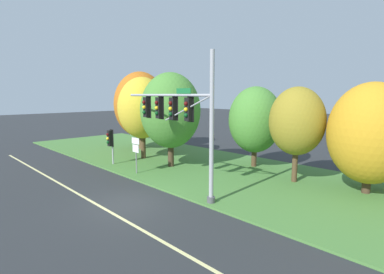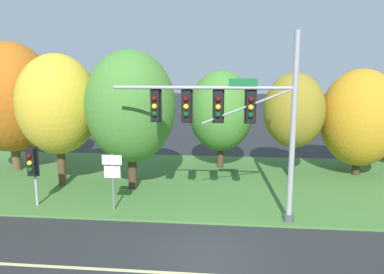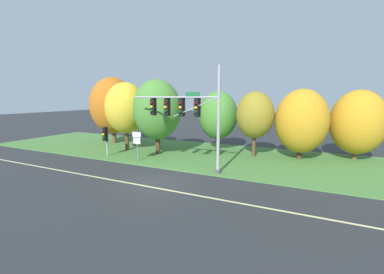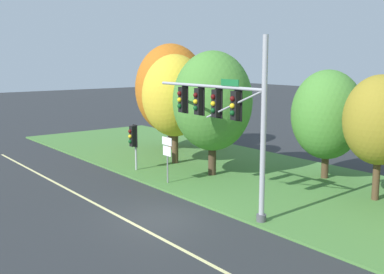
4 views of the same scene
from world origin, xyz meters
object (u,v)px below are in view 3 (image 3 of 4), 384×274
at_px(route_sign_post, 137,141).
at_px(tree_right_far, 301,121).
at_px(traffic_signal_mast, 188,112).
at_px(pedestrian_signal_near_kerb, 105,136).
at_px(tree_nearest_road, 113,106).
at_px(tree_behind_signpost, 157,110).
at_px(tree_furthest_back, 358,122).
at_px(tree_mid_verge, 218,115).
at_px(tree_left_of_mast, 126,108).
at_px(tree_tall_centre, 255,115).

relative_size(route_sign_post, tree_right_far, 0.41).
relative_size(traffic_signal_mast, tree_right_far, 1.23).
bearing_deg(pedestrian_signal_near_kerb, tree_right_far, 22.95).
distance_m(route_sign_post, tree_right_far, 14.16).
distance_m(tree_nearest_road, tree_behind_signpost, 8.33).
distance_m(traffic_signal_mast, pedestrian_signal_near_kerb, 9.01).
xyz_separation_m(route_sign_post, tree_furthest_back, (16.66, 8.68, 1.55)).
xyz_separation_m(route_sign_post, tree_right_far, (12.31, 6.81, 1.63)).
height_order(traffic_signal_mast, tree_mid_verge, traffic_signal_mast).
height_order(tree_nearest_road, tree_right_far, tree_nearest_road).
xyz_separation_m(tree_nearest_road, tree_furthest_back, (24.47, 2.93, -1.15)).
height_order(traffic_signal_mast, tree_furthest_back, traffic_signal_mast).
bearing_deg(tree_left_of_mast, tree_furthest_back, 15.02).
xyz_separation_m(tree_nearest_road, tree_mid_verge, (12.25, 1.80, -0.86)).
height_order(tree_nearest_road, tree_behind_signpost, tree_nearest_road).
height_order(tree_nearest_road, tree_furthest_back, tree_nearest_road).
xyz_separation_m(tree_nearest_road, tree_left_of_mast, (4.05, -2.55, -0.12)).
height_order(tree_mid_verge, tree_furthest_back, tree_furthest_back).
bearing_deg(tree_behind_signpost, tree_left_of_mast, 177.81).
distance_m(tree_right_far, tree_furthest_back, 4.74).
xyz_separation_m(tree_left_of_mast, tree_furthest_back, (20.43, 5.48, -1.03)).
bearing_deg(tree_nearest_road, tree_behind_signpost, -18.89).
bearing_deg(tree_mid_verge, tree_right_far, -5.37).
bearing_deg(tree_behind_signpost, route_sign_post, -91.12).
distance_m(route_sign_post, tree_furthest_back, 18.85).
relative_size(route_sign_post, tree_furthest_back, 0.42).
bearing_deg(tree_right_far, traffic_signal_mast, -134.88).
relative_size(pedestrian_signal_near_kerb, tree_right_far, 0.45).
height_order(pedestrian_signal_near_kerb, route_sign_post, pedestrian_signal_near_kerb).
height_order(tree_left_of_mast, tree_right_far, tree_left_of_mast).
xyz_separation_m(route_sign_post, tree_mid_verge, (4.43, 7.55, 1.84)).
xyz_separation_m(tree_left_of_mast, tree_behind_signpost, (3.83, -0.15, -0.06)).
bearing_deg(route_sign_post, tree_furthest_back, 27.53).
height_order(route_sign_post, tree_mid_verge, tree_mid_verge).
relative_size(tree_tall_centre, tree_right_far, 0.97).
height_order(route_sign_post, tree_tall_centre, tree_tall_centre).
relative_size(tree_nearest_road, tree_mid_verge, 1.27).
bearing_deg(traffic_signal_mast, tree_mid_verge, 94.45).
bearing_deg(tree_furthest_back, tree_mid_verge, -174.72).
height_order(pedestrian_signal_near_kerb, tree_behind_signpost, tree_behind_signpost).
distance_m(tree_left_of_mast, tree_tall_centre, 12.59).
bearing_deg(tree_nearest_road, traffic_signal_mast, -25.77).
height_order(pedestrian_signal_near_kerb, tree_nearest_road, tree_nearest_road).
bearing_deg(tree_nearest_road, tree_tall_centre, 0.87).
bearing_deg(tree_left_of_mast, tree_behind_signpost, -2.19).
relative_size(traffic_signal_mast, route_sign_post, 2.98).
distance_m(tree_tall_centre, tree_furthest_back, 8.61).
bearing_deg(tree_right_far, pedestrian_signal_near_kerb, -157.05).
xyz_separation_m(tree_behind_signpost, tree_mid_verge, (4.37, 4.50, -0.68)).
distance_m(traffic_signal_mast, tree_right_far, 10.32).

